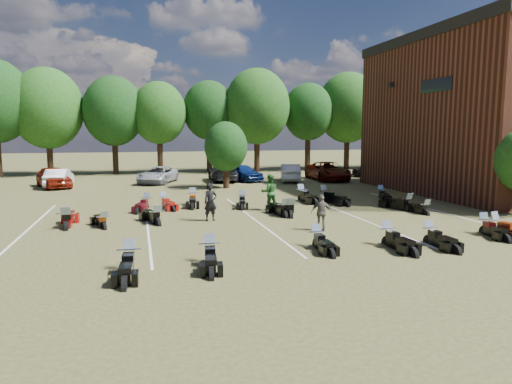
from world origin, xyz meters
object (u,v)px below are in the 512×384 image
object	(u,v)px
person_black	(210,202)
motorcycle_3	(387,245)
car_4	(242,172)
car_0	(53,177)
motorcycle_0	(130,270)
person_green	(270,192)
motorcycle_14	(146,209)
motorcycle_7	(67,229)
person_grey	(322,212)

from	to	relation	value
person_black	motorcycle_3	bearing A→B (deg)	-62.15
car_4	person_black	size ratio (longest dim) A/B	2.43
car_0	motorcycle_3	world-z (taller)	car_0
motorcycle_3	person_black	bearing A→B (deg)	132.12
car_0	motorcycle_0	xyz separation A→B (m)	(5.87, -22.88, -0.79)
car_0	person_green	bearing A→B (deg)	-67.96
person_green	motorcycle_14	xyz separation A→B (m)	(-6.42, 2.06, -0.97)
motorcycle_7	motorcycle_0	bearing A→B (deg)	110.24
car_4	motorcycle_7	xyz separation A→B (m)	(-11.60, -17.02, -0.74)
motorcycle_0	motorcycle_3	bearing A→B (deg)	8.58
car_4	motorcycle_14	world-z (taller)	car_4
motorcycle_3	person_grey	bearing A→B (deg)	114.86
motorcycle_3	motorcycle_7	bearing A→B (deg)	153.77
car_0	motorcycle_7	bearing A→B (deg)	-100.65
car_0	motorcycle_3	bearing A→B (deg)	-77.26
person_grey	motorcycle_0	xyz separation A→B (m)	(-7.85, -3.81, -0.77)
person_grey	motorcycle_7	bearing A→B (deg)	8.64
person_green	motorcycle_7	xyz separation A→B (m)	(-9.85, -2.57, -0.97)
car_0	car_4	xyz separation A→B (m)	(14.74, 0.84, -0.05)
person_grey	car_4	bearing A→B (deg)	-68.99
motorcycle_3	motorcycle_0	bearing A→B (deg)	-175.02
person_black	motorcycle_14	distance (m)	5.23
person_green	person_grey	world-z (taller)	person_green
car_0	person_green	size ratio (longest dim) A/B	2.40
motorcycle_0	person_black	bearing A→B (deg)	66.67
person_green	motorcycle_14	distance (m)	6.81
person_black	motorcycle_3	xyz separation A→B (m)	(5.65, -6.25, -0.89)
motorcycle_0	motorcycle_3	world-z (taller)	motorcycle_0
motorcycle_3	motorcycle_14	distance (m)	13.56
motorcycle_3	person_green	bearing A→B (deg)	104.03
motorcycle_7	motorcycle_14	world-z (taller)	motorcycle_7
person_green	motorcycle_14	size ratio (longest dim) A/B	0.89
car_4	person_black	world-z (taller)	person_black
person_green	person_grey	xyz separation A→B (m)	(0.72, -5.47, -0.20)
motorcycle_7	person_black	bearing A→B (deg)	-178.64
car_4	motorcycle_0	size ratio (longest dim) A/B	1.86
person_black	person_green	world-z (taller)	person_green
car_0	motorcycle_14	bearing A→B (deg)	-82.01
motorcycle_7	person_grey	bearing A→B (deg)	162.81
motorcycle_14	car_4	bearing A→B (deg)	73.83
person_green	motorcycle_0	size ratio (longest dim) A/B	0.83
motorcycle_0	motorcycle_3	xyz separation A→B (m)	(9.24, 0.80, 0.00)
person_green	motorcycle_3	xyz separation A→B (m)	(2.11, -8.47, -0.97)
car_0	motorcycle_0	bearing A→B (deg)	-97.26
car_4	motorcycle_14	distance (m)	14.86
car_0	motorcycle_0	world-z (taller)	car_0
car_4	person_green	xyz separation A→B (m)	(-1.75, -14.45, 0.23)
car_4	person_green	world-z (taller)	person_green
motorcycle_0	motorcycle_14	bearing A→B (deg)	90.07
car_4	car_0	bearing A→B (deg)	158.74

